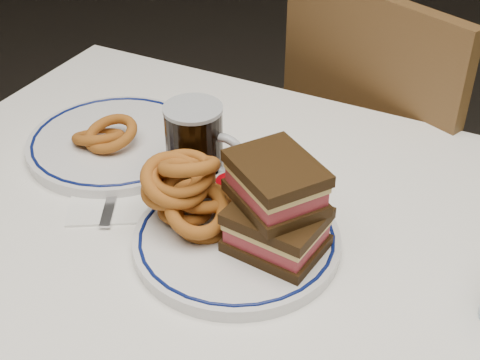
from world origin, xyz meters
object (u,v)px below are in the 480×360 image
at_px(beer_mug, 196,149).
at_px(far_plate, 116,142).
at_px(main_plate, 237,239).
at_px(reuben_sandwich, 276,207).
at_px(chair_far, 390,164).

relative_size(beer_mug, far_plate, 0.49).
xyz_separation_m(main_plate, far_plate, (-0.30, 0.13, 0.00)).
height_order(main_plate, reuben_sandwich, reuben_sandwich).
bearing_deg(main_plate, far_plate, 156.46).
height_order(chair_far, main_plate, chair_far).
height_order(chair_far, beer_mug, chair_far).
distance_m(chair_far, main_plate, 0.70).
xyz_separation_m(main_plate, reuben_sandwich, (0.05, 0.01, 0.07)).
bearing_deg(beer_mug, main_plate, -38.32).
bearing_deg(main_plate, beer_mug, 141.68).
relative_size(chair_far, beer_mug, 6.39).
distance_m(beer_mug, far_plate, 0.20).
xyz_separation_m(beer_mug, far_plate, (-0.19, 0.04, -0.06)).
distance_m(main_plate, reuben_sandwich, 0.09).
height_order(chair_far, reuben_sandwich, chair_far).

